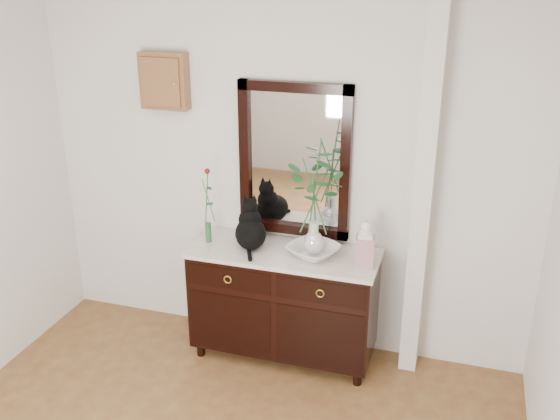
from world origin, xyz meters
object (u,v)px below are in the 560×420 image
(cat, at_px, (250,224))
(sideboard, at_px, (284,298))
(ginger_jar, at_px, (365,243))
(lotus_bowl, at_px, (313,251))

(cat, bearing_deg, sideboard, -22.56)
(cat, relative_size, ginger_jar, 1.08)
(sideboard, relative_size, cat, 3.76)
(sideboard, xyz_separation_m, cat, (-0.25, -0.00, 0.55))
(cat, distance_m, ginger_jar, 0.82)
(sideboard, bearing_deg, lotus_bowl, -4.47)
(cat, height_order, lotus_bowl, cat)
(sideboard, bearing_deg, ginger_jar, -4.97)
(cat, xyz_separation_m, ginger_jar, (0.82, -0.05, -0.01))
(sideboard, xyz_separation_m, ginger_jar, (0.57, -0.05, 0.54))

